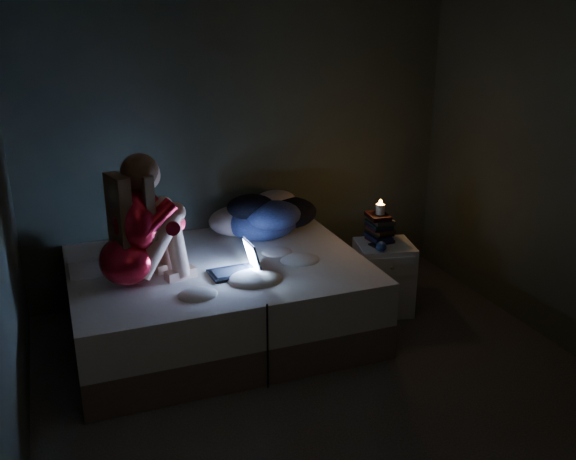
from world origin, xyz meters
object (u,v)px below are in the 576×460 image
woman (124,224)px  nightstand (383,277)px  candle (380,208)px  bed (220,299)px  phone (379,247)px  laptop (233,258)px

woman → nightstand: 2.12m
candle → nightstand: bearing=-81.1°
woman → nightstand: (1.98, 0.11, -0.73)m
bed → candle: 1.43m
woman → candle: bearing=-11.5°
nightstand → phone: (-0.08, -0.05, 0.29)m
bed → phone: (1.25, -0.13, 0.29)m
nightstand → candle: (-0.01, 0.08, 0.56)m
bed → nightstand: size_ratio=3.65×
bed → candle: bearing=0.3°
laptop → woman: bearing=173.7°
candle → laptop: bearing=-169.5°
laptop → candle: bearing=7.9°
woman → laptop: size_ratio=2.64×
bed → candle: candle is taller
candle → phone: (-0.07, -0.13, -0.27)m
nightstand → woman: bearing=-164.1°
laptop → phone: size_ratio=2.40×
woman → candle: 1.99m
bed → woman: (-0.66, -0.18, 0.73)m
laptop → nightstand: bearing=4.3°
phone → bed: bearing=151.2°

